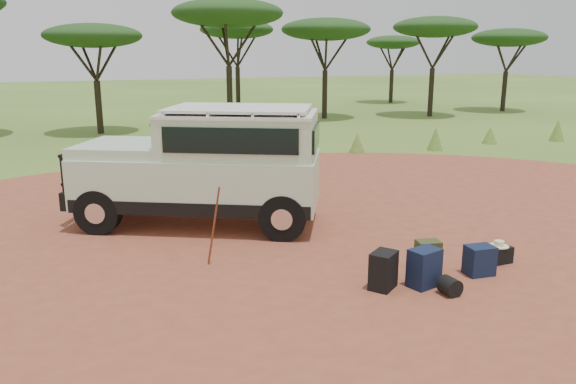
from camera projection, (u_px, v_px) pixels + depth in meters
name	position (u px, v px, depth m)	size (l,w,h in m)	color
ground	(323.00, 259.00, 9.93)	(140.00, 140.00, 0.00)	#4C6A25
dirt_clearing	(323.00, 259.00, 9.92)	(23.00, 23.00, 0.01)	brown
grass_fringe	(201.00, 156.00, 17.59)	(36.60, 1.60, 0.90)	#4C6A25
acacia_treeline	(150.00, 24.00, 26.67)	(46.70, 13.20, 6.26)	black
safari_vehicle	(207.00, 169.00, 11.66)	(5.39, 4.25, 2.49)	#B7D1B3
walking_staff	(214.00, 227.00, 9.45)	(0.03, 0.03, 1.41)	brown
backpack_black	(383.00, 271.00, 8.60)	(0.43, 0.32, 0.59)	black
backpack_navy	(424.00, 268.00, 8.68)	(0.47, 0.33, 0.61)	#121B39
backpack_olive	(428.00, 256.00, 9.31)	(0.38, 0.28, 0.53)	#363D1C
duffel_navy	(479.00, 260.00, 9.16)	(0.44, 0.33, 0.50)	#121B39
hard_case	(498.00, 254.00, 9.71)	(0.42, 0.30, 0.30)	black
stuff_sack	(450.00, 286.00, 8.41)	(0.28, 0.28, 0.28)	black
safari_hat	(499.00, 244.00, 9.67)	(0.33, 0.33, 0.10)	beige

